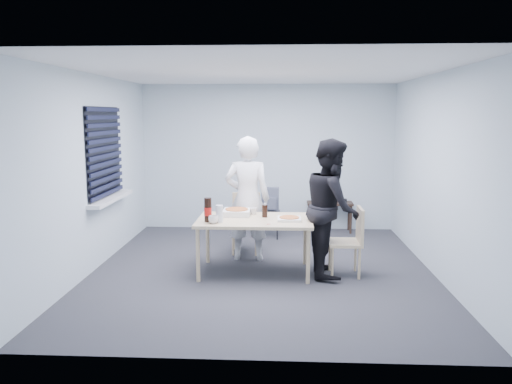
# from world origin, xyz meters

# --- Properties ---
(room) EXTENTS (5.00, 5.00, 5.00)m
(room) POSITION_xyz_m (-2.20, 0.40, 1.44)
(room) COLOR #323137
(room) RESTS_ON ground
(dining_table) EXTENTS (1.48, 0.94, 0.72)m
(dining_table) POSITION_xyz_m (-0.09, -0.11, 0.66)
(dining_table) COLOR beige
(dining_table) RESTS_ON ground
(chair_far) EXTENTS (0.42, 0.42, 0.89)m
(chair_far) POSITION_xyz_m (-0.28, 0.93, 0.51)
(chair_far) COLOR beige
(chair_far) RESTS_ON ground
(chair_right) EXTENTS (0.42, 0.42, 0.89)m
(chair_right) POSITION_xyz_m (1.16, -0.16, 0.51)
(chair_right) COLOR beige
(chair_right) RESTS_ON ground
(person_white) EXTENTS (0.65, 0.42, 1.77)m
(person_white) POSITION_xyz_m (-0.23, 0.50, 0.89)
(person_white) COLOR white
(person_white) RESTS_ON ground
(person_black) EXTENTS (0.47, 0.86, 1.77)m
(person_black) POSITION_xyz_m (0.90, -0.11, 0.89)
(person_black) COLOR black
(person_black) RESTS_ON ground
(side_table) EXTENTS (0.80, 0.35, 0.53)m
(side_table) POSITION_xyz_m (1.11, 2.28, 0.45)
(side_table) COLOR #331F18
(side_table) RESTS_ON ground
(stool) EXTENTS (0.33, 0.33, 0.45)m
(stool) POSITION_xyz_m (0.07, 1.77, 0.34)
(stool) COLOR black
(stool) RESTS_ON ground
(backpack) EXTENTS (0.29, 0.21, 0.41)m
(backpack) POSITION_xyz_m (0.07, 1.76, 0.65)
(backpack) COLOR #575A62
(backpack) RESTS_ON stool
(pizza_box_a) EXTENTS (0.36, 0.36, 0.09)m
(pizza_box_a) POSITION_xyz_m (-0.35, 0.12, 0.77)
(pizza_box_a) COLOR white
(pizza_box_a) RESTS_ON dining_table
(pizza_box_b) EXTENTS (0.30, 0.30, 0.04)m
(pizza_box_b) POSITION_xyz_m (0.36, -0.16, 0.74)
(pizza_box_b) COLOR white
(pizza_box_b) RESTS_ON dining_table
(mug_a) EXTENTS (0.17, 0.17, 0.10)m
(mug_a) POSITION_xyz_m (-0.59, -0.41, 0.77)
(mug_a) COLOR white
(mug_a) RESTS_ON dining_table
(mug_b) EXTENTS (0.10, 0.10, 0.09)m
(mug_b) POSITION_xyz_m (-0.13, 0.18, 0.77)
(mug_b) COLOR white
(mug_b) RESTS_ON dining_table
(cola_glass) EXTENTS (0.08, 0.08, 0.16)m
(cola_glass) POSITION_xyz_m (0.03, 0.01, 0.80)
(cola_glass) COLOR black
(cola_glass) RESTS_ON dining_table
(soda_bottle) EXTENTS (0.10, 0.10, 0.31)m
(soda_bottle) POSITION_xyz_m (-0.67, -0.31, 0.87)
(soda_bottle) COLOR black
(soda_bottle) RESTS_ON dining_table
(plastic_cups) EXTENTS (0.09, 0.09, 0.22)m
(plastic_cups) POSITION_xyz_m (-0.53, -0.33, 0.83)
(plastic_cups) COLOR silver
(plastic_cups) RESTS_ON dining_table
(rubber_band) EXTENTS (0.05, 0.05, 0.00)m
(rubber_band) POSITION_xyz_m (0.10, -0.42, 0.72)
(rubber_band) COLOR red
(rubber_band) RESTS_ON dining_table
(papers) EXTENTS (0.29, 0.35, 0.01)m
(papers) POSITION_xyz_m (0.96, 2.27, 0.53)
(papers) COLOR white
(papers) RESTS_ON side_table
(black_box) EXTENTS (0.16, 0.12, 0.06)m
(black_box) POSITION_xyz_m (1.33, 2.28, 0.56)
(black_box) COLOR black
(black_box) RESTS_ON side_table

